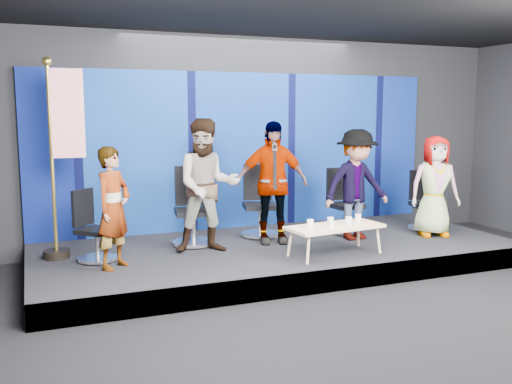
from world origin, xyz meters
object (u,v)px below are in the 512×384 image
Objects in this scene: panelist_c at (272,183)px; chair_d at (344,211)px; chair_a at (94,238)px; panelist_e at (435,186)px; panelist_a at (113,208)px; mug_c at (330,221)px; panelist_b at (207,186)px; chair_c at (260,213)px; coffee_table at (335,228)px; mug_b at (331,224)px; chair_e at (424,210)px; mug_d at (349,220)px; flag_stand at (62,154)px; mug_a at (310,223)px; mug_e at (358,218)px; chair_b at (193,219)px; panelist_d at (356,185)px.

panelist_c is 1.74× the size of chair_d.
panelist_e reaches higher than chair_a.
panelist_a is 14.88× the size of mug_c.
panelist_b is 1.77m from mug_c.
chair_c is at bearing 41.75° from panelist_b.
mug_b reaches higher than coffee_table.
panelist_e reaches higher than chair_c.
chair_e reaches higher than mug_b.
panelist_c is (1.05, 0.17, -0.02)m from panelist_b.
chair_d reaches higher than coffee_table.
mug_d is (3.13, -0.44, -0.30)m from panelist_a.
mug_d is at bearing -15.70° from flag_stand.
panelist_e reaches higher than chair_e.
chair_e is 0.62× the size of panelist_e.
panelist_b is 18.17× the size of mug_d.
chair_c is at bearing 8.15° from flag_stand.
chair_e is at bearing 24.65° from mug_b.
mug_e is at bearing 9.83° from mug_a.
panelist_c is 1.30× the size of coffee_table.
chair_b reaches higher than chair_a.
panelist_b is at bearing 175.67° from panelist_d.
chair_a is 2.67m from panelist_c.
chair_c is 3.13m from flag_stand.
panelist_d reaches higher than chair_a.
chair_b is at bearing -168.01° from chair_e.
mug_d is 0.26m from mug_e.
mug_c is (-2.10, -0.43, -0.33)m from panelist_e.
mug_b is at bearing -64.26° from chair_c.
chair_d is 1.17m from mug_e.
panelist_e is (3.63, -0.34, -0.14)m from panelist_b.
mug_c is (-0.03, 0.07, 0.08)m from coffee_table.
mug_e is at bearing 25.69° from mug_b.
chair_b is at bearing 177.12° from panelist_c.
panelist_e reaches higher than mug_c.
chair_c is 1.52m from mug_a.
coffee_table is at bearing -53.86° from panelist_a.
panelist_a is at bearing -110.52° from chair_a.
chair_b is 2.51m from chair_d.
panelist_e is at bearing 15.91° from mug_b.
chair_e is 0.69m from panelist_e.
panelist_d is 1.30m from panelist_e.
coffee_table is 0.11m from mug_c.
mug_a is at bearing -37.38° from chair_b.
chair_d is (3.77, 0.78, -0.42)m from panelist_a.
mug_b is (0.38, -1.14, -0.45)m from panelist_c.
mug_a is (-2.63, -0.95, 0.14)m from chair_e.
panelist_d is at bearing 43.68° from mug_b.
panelist_c is 1.86× the size of chair_e.
chair_c is at bearing 115.85° from mug_d.
mug_c is (0.10, 0.20, 0.00)m from mug_b.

